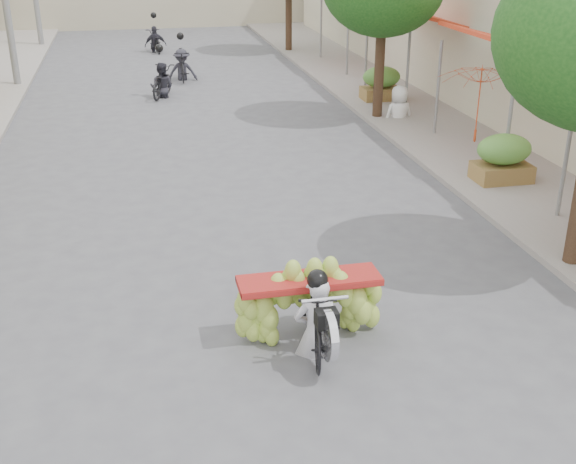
% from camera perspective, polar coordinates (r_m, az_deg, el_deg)
% --- Properties ---
extents(sidewalk_right, '(4.00, 60.00, 0.12)m').
position_cam_1_polar(sidewalk_right, '(22.93, 10.05, 9.69)').
color(sidewalk_right, gray).
rests_on(sidewalk_right, ground).
extents(produce_crate_mid, '(1.20, 0.88, 1.16)m').
position_cam_1_polar(produce_crate_mid, '(16.33, 16.67, 5.90)').
color(produce_crate_mid, brown).
rests_on(produce_crate_mid, ground).
extents(produce_crate_far, '(1.20, 0.88, 1.16)m').
position_cam_1_polar(produce_crate_far, '(23.42, 7.39, 11.78)').
color(produce_crate_far, brown).
rests_on(produce_crate_far, ground).
extents(banana_motorbike, '(2.20, 1.89, 2.08)m').
position_cam_1_polar(banana_motorbike, '(9.66, 2.01, -5.44)').
color(banana_motorbike, black).
rests_on(banana_motorbike, ground).
extents(market_umbrella, '(2.16, 2.16, 1.75)m').
position_cam_1_polar(market_umbrella, '(16.64, 15.19, 12.65)').
color(market_umbrella, '#C24119').
rests_on(market_umbrella, ground).
extents(pedestrian, '(0.94, 0.62, 1.81)m').
position_cam_1_polar(pedestrian, '(21.23, 8.87, 11.36)').
color(pedestrian, white).
rests_on(pedestrian, ground).
extents(bg_motorbike_a, '(1.21, 1.87, 1.95)m').
position_cam_1_polar(bg_motorbike_a, '(24.43, -10.00, 12.14)').
color(bg_motorbike_a, black).
rests_on(bg_motorbike_a, ground).
extents(bg_motorbike_b, '(1.07, 1.92, 1.95)m').
position_cam_1_polar(bg_motorbike_b, '(26.94, -8.42, 13.47)').
color(bg_motorbike_b, black).
rests_on(bg_motorbike_b, ground).
extents(bg_motorbike_c, '(1.04, 1.73, 1.95)m').
position_cam_1_polar(bg_motorbike_c, '(33.26, -10.48, 15.14)').
color(bg_motorbike_c, black).
rests_on(bg_motorbike_c, ground).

